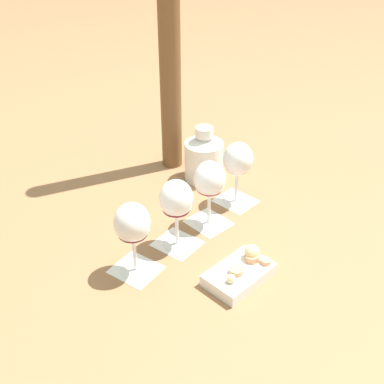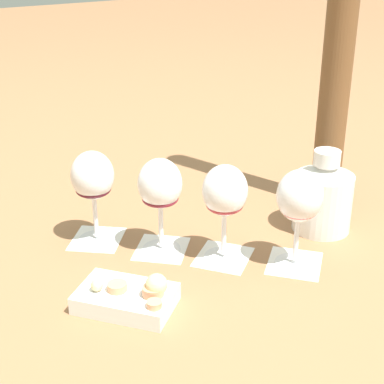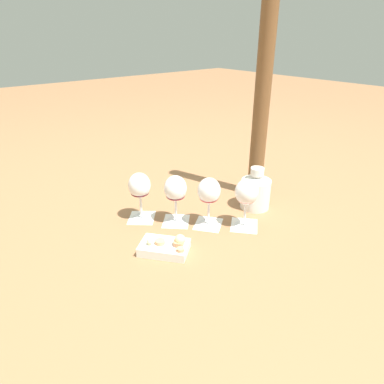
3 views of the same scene
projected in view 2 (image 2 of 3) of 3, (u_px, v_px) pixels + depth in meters
name	position (u px, v px, depth m)	size (l,w,h in m)	color
ground_plane	(192.00, 253.00, 1.12)	(8.00, 8.00, 0.00)	#936642
tasting_card_0	(294.00, 263.00, 1.08)	(0.14, 0.14, 0.00)	white
tasting_card_1	(223.00, 257.00, 1.10)	(0.14, 0.14, 0.00)	white
tasting_card_2	(162.00, 248.00, 1.13)	(0.14, 0.14, 0.00)	white
tasting_card_3	(97.00, 239.00, 1.17)	(0.14, 0.14, 0.00)	white
wine_glass_0	(299.00, 201.00, 1.03)	(0.08, 0.08, 0.18)	white
wine_glass_1	(225.00, 195.00, 1.05)	(0.08, 0.08, 0.18)	white
wine_glass_2	(160.00, 188.00, 1.08)	(0.08, 0.08, 0.18)	white
wine_glass_3	(93.00, 180.00, 1.12)	(0.08, 0.08, 0.18)	white
ceramic_vase	(323.00, 196.00, 1.18)	(0.12, 0.12, 0.17)	white
snack_dish	(129.00, 297.00, 0.95)	(0.17, 0.18, 0.07)	white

